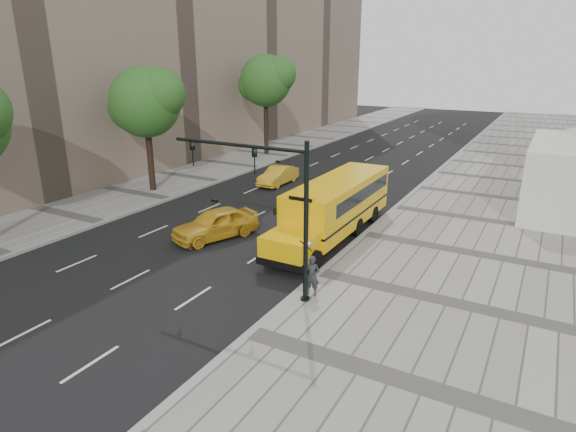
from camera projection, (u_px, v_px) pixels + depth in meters
The scene contains 12 objects.
ground at pixel (269, 219), 28.76m from camera, with size 140.00×140.00×0.00m, color black.
sidewalk_museum at pixel (482, 256), 23.19m from camera, with size 12.00×140.00×0.15m, color gray.
sidewalk_far at pixel (136, 194), 33.82m from camera, with size 6.00×140.00×0.15m, color gray.
curb_museum at pixel (364, 235), 25.96m from camera, with size 0.30×140.00×0.15m, color gray.
curb_far at pixel (168, 199), 32.43m from camera, with size 0.30×140.00×0.15m, color gray.
tree_b at pixel (146, 102), 32.57m from camera, with size 5.36×4.76×8.67m.
tree_c at pixel (266, 80), 45.23m from camera, with size 5.43×4.83×9.50m.
school_bus at pixel (337, 203), 25.76m from camera, with size 2.96×11.56×3.19m.
taxi_near at pixel (216, 224), 25.51m from camera, with size 1.90×4.71×1.61m, color gold.
taxi_far at pixel (278, 175), 36.40m from camera, with size 1.43×4.10×1.35m, color gold.
pedestrian at pixel (312, 276), 18.99m from camera, with size 0.60×0.39×1.65m, color #282B2E.
traffic_signal at pixel (273, 198), 18.28m from camera, with size 6.18×0.36×6.40m.
Camera 1 is at (14.23, -23.26, 9.20)m, focal length 30.00 mm.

